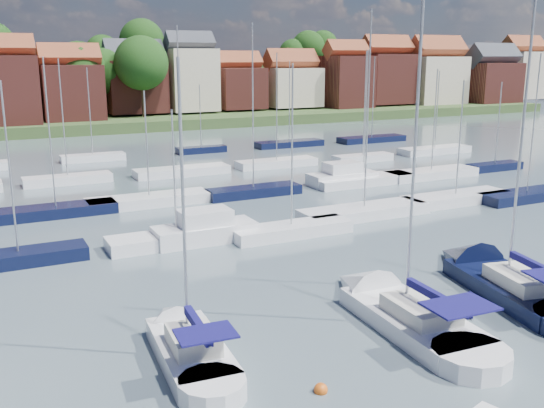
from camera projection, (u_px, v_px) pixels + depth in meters
ground at (186, 182)px, 61.15m from camera, size 260.00×260.00×0.00m
sailboat_left at (185, 344)px, 25.86m from camera, size 3.29×9.90×13.33m
sailboat_centre at (393, 309)px, 29.46m from camera, size 3.94×12.56×16.81m
sailboat_navy at (494, 278)px, 33.54m from camera, size 6.10×13.70×18.29m
buoy_c at (321, 392)px, 22.79m from camera, size 0.53×0.53×0.53m
buoy_e at (468, 286)px, 33.43m from camera, size 0.53×0.53×0.53m
marina_field at (222, 185)px, 57.64m from camera, size 79.62×41.41×15.93m
far_shore_town at (69, 91)px, 141.78m from camera, size 212.46×90.00×22.27m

